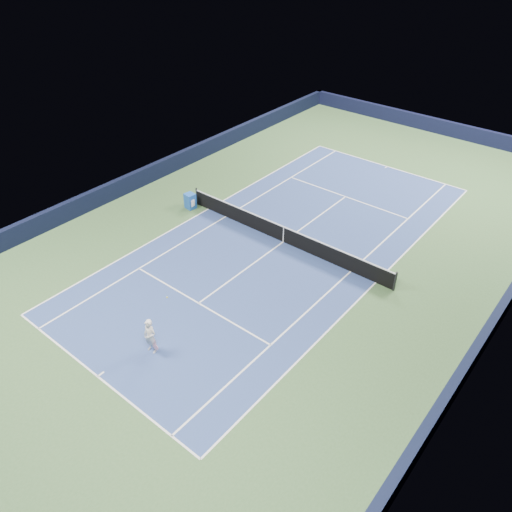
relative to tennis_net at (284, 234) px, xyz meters
The scene contains 19 objects.
ground 0.50m from the tennis_net, ahead, with size 40.00×40.00×0.00m, color #37562F.
wall_far 19.83m from the tennis_net, 90.00° to the left, with size 22.00×0.35×1.10m, color black.
wall_right 10.83m from the tennis_net, ahead, with size 0.35×40.00×1.10m, color black.
wall_left 10.83m from the tennis_net, behind, with size 0.35×40.00×1.10m, color black.
court_surface 0.50m from the tennis_net, ahead, with size 10.97×23.77×0.01m, color navy.
baseline_far 11.90m from the tennis_net, 90.00° to the left, with size 10.97×0.08×0.00m, color white.
baseline_near 11.90m from the tennis_net, 90.00° to the right, with size 10.97×0.08×0.00m, color white.
sideline_doubles_right 5.51m from the tennis_net, ahead, with size 0.08×23.77×0.00m, color white.
sideline_doubles_left 5.51m from the tennis_net, behind, with size 0.08×23.77×0.00m, color white.
sideline_singles_right 4.14m from the tennis_net, ahead, with size 0.08×23.77×0.00m, color white.
sideline_singles_left 4.14m from the tennis_net, behind, with size 0.08×23.77×0.00m, color white.
service_line_far 6.42m from the tennis_net, 90.00° to the left, with size 8.23×0.08×0.00m, color white.
service_line_near 6.42m from the tennis_net, 90.00° to the right, with size 8.23×0.08×0.00m, color white.
center_service_line 0.50m from the tennis_net, ahead, with size 0.08×12.80×0.00m, color white.
center_mark_far 11.75m from the tennis_net, 90.00° to the left, with size 0.08×0.30×0.00m, color white.
center_mark_near 11.75m from the tennis_net, 90.00° to the right, with size 0.08×0.30×0.00m, color white.
tennis_net is the anchor object (origin of this frame).
sponsor_cube 6.42m from the tennis_net, behind, with size 0.63×0.58×0.93m.
tennis_player 9.68m from the tennis_net, 86.38° to the right, with size 0.78×1.26×2.24m.
Camera 1 is at (12.78, -17.97, 14.84)m, focal length 35.00 mm.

